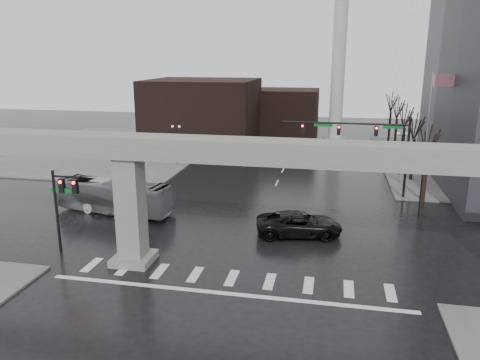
# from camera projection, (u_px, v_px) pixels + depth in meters

# --- Properties ---
(ground) EXTENTS (160.00, 160.00, 0.00)m
(ground) POSITION_uv_depth(u_px,v_px,m) (235.00, 271.00, 30.38)
(ground) COLOR black
(ground) RESTS_ON ground
(sidewalk_nw) EXTENTS (28.00, 36.00, 0.15)m
(sidewalk_nw) POSITION_uv_depth(u_px,v_px,m) (114.00, 149.00, 69.41)
(sidewalk_nw) COLOR slate
(sidewalk_nw) RESTS_ON ground
(elevated_guideway) EXTENTS (48.00, 2.60, 8.70)m
(elevated_guideway) POSITION_uv_depth(u_px,v_px,m) (255.00, 169.00, 28.35)
(elevated_guideway) COLOR gray
(elevated_guideway) RESTS_ON ground
(building_far_left) EXTENTS (16.00, 14.00, 10.00)m
(building_far_left) POSITION_uv_depth(u_px,v_px,m) (203.00, 113.00, 71.51)
(building_far_left) COLOR black
(building_far_left) RESTS_ON ground
(building_far_mid) EXTENTS (10.00, 10.00, 8.00)m
(building_far_mid) POSITION_uv_depth(u_px,v_px,m) (287.00, 113.00, 78.94)
(building_far_mid) COLOR black
(building_far_mid) RESTS_ON ground
(smokestack) EXTENTS (3.60, 3.60, 30.00)m
(smokestack) POSITION_uv_depth(u_px,v_px,m) (339.00, 56.00, 69.30)
(smokestack) COLOR #B9B9B4
(smokestack) RESTS_ON ground
(signal_mast_arm) EXTENTS (12.12, 0.43, 8.00)m
(signal_mast_arm) POSITION_uv_depth(u_px,v_px,m) (367.00, 138.00, 44.94)
(signal_mast_arm) COLOR black
(signal_mast_arm) RESTS_ON ground
(signal_left_pole) EXTENTS (2.30, 0.30, 6.00)m
(signal_left_pole) POSITION_uv_depth(u_px,v_px,m) (62.00, 198.00, 32.14)
(signal_left_pole) COLOR black
(signal_left_pole) RESTS_ON ground
(flagpole_assembly) EXTENTS (2.06, 0.12, 12.00)m
(flagpole_assembly) POSITION_uv_depth(u_px,v_px,m) (432.00, 118.00, 46.32)
(flagpole_assembly) COLOR silver
(flagpole_assembly) RESTS_ON ground
(lamp_right_0) EXTENTS (1.22, 0.32, 5.11)m
(lamp_right_0) POSITION_uv_depth(u_px,v_px,m) (422.00, 177.00, 40.14)
(lamp_right_0) COLOR black
(lamp_right_0) RESTS_ON ground
(lamp_right_1) EXTENTS (1.22, 0.32, 5.11)m
(lamp_right_1) POSITION_uv_depth(u_px,v_px,m) (401.00, 146.00, 53.39)
(lamp_right_1) COLOR black
(lamp_right_1) RESTS_ON ground
(lamp_right_2) EXTENTS (1.22, 0.32, 5.11)m
(lamp_right_2) POSITION_uv_depth(u_px,v_px,m) (389.00, 128.00, 66.65)
(lamp_right_2) COLOR black
(lamp_right_2) RESTS_ON ground
(lamp_left_0) EXTENTS (1.22, 0.32, 5.11)m
(lamp_left_0) POSITION_uv_depth(u_px,v_px,m) (129.00, 163.00, 45.31)
(lamp_left_0) COLOR black
(lamp_left_0) RESTS_ON ground
(lamp_left_1) EXTENTS (1.22, 0.32, 5.11)m
(lamp_left_1) POSITION_uv_depth(u_px,v_px,m) (176.00, 138.00, 58.56)
(lamp_left_1) COLOR black
(lamp_left_1) RESTS_ON ground
(lamp_left_2) EXTENTS (1.22, 0.32, 5.11)m
(lamp_left_2) POSITION_uv_depth(u_px,v_px,m) (206.00, 123.00, 71.81)
(lamp_left_2) COLOR black
(lamp_left_2) RESTS_ON ground
(tree_right_0) EXTENTS (1.09, 1.58, 7.50)m
(tree_right_0) POSITION_uv_depth(u_px,v_px,m) (426.00, 174.00, 43.92)
(tree_right_0) COLOR black
(tree_right_0) RESTS_ON ground
(tree_right_1) EXTENTS (1.09, 1.61, 7.67)m
(tree_right_1) POSITION_uv_depth(u_px,v_px,m) (413.00, 156.00, 51.48)
(tree_right_1) COLOR black
(tree_right_1) RESTS_ON ground
(tree_right_2) EXTENTS (1.10, 1.63, 7.85)m
(tree_right_2) POSITION_uv_depth(u_px,v_px,m) (403.00, 142.00, 59.04)
(tree_right_2) COLOR black
(tree_right_2) RESTS_ON ground
(tree_right_3) EXTENTS (1.11, 1.66, 8.02)m
(tree_right_3) POSITION_uv_depth(u_px,v_px,m) (396.00, 132.00, 66.59)
(tree_right_3) COLOR black
(tree_right_3) RESTS_ON ground
(tree_right_4) EXTENTS (1.12, 1.69, 8.19)m
(tree_right_4) POSITION_uv_depth(u_px,v_px,m) (390.00, 123.00, 74.15)
(tree_right_4) COLOR black
(tree_right_4) RESTS_ON ground
(pickup_truck) EXTENTS (7.04, 4.20, 1.83)m
(pickup_truck) POSITION_uv_depth(u_px,v_px,m) (299.00, 224.00, 36.17)
(pickup_truck) COLOR black
(pickup_truck) RESTS_ON ground
(city_bus) EXTENTS (11.05, 4.25, 3.00)m
(city_bus) POSITION_uv_depth(u_px,v_px,m) (114.00, 196.00, 41.27)
(city_bus) COLOR #98989C
(city_bus) RESTS_ON ground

